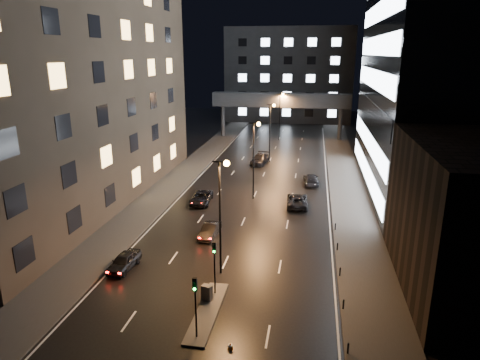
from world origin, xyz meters
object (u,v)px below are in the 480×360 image
Objects in this scene: car_toward_a at (297,200)px; car_away_b at (210,230)px; car_away_a at (124,261)px; car_toward_b at (311,179)px; car_away_c at (201,198)px; utility_cabinet at (207,292)px; car_away_d at (260,159)px.

car_away_b is at bearing 49.03° from car_toward_a.
car_away_a is 0.82× the size of car_toward_b.
car_away_c is at bearing 1.74° from car_toward_a.
car_away_c is (2.30, 17.97, -0.00)m from car_away_a.
car_away_c reaches higher than utility_cabinet.
car_away_d is at bearing 84.34° from car_away_a.
car_away_b is 0.76× the size of car_toward_a.
car_away_d is at bearing -72.89° from car_toward_a.
car_toward_a is (14.42, 18.92, 0.04)m from car_away_a.
car_away_b reaches higher than utility_cabinet.
car_away_d reaches higher than car_away_a.
car_toward_a is at bearing 0.79° from car_away_c.
car_toward_a is (12.12, 0.95, 0.04)m from car_away_c.
car_away_d reaches higher than car_toward_b.
car_away_a reaches higher than car_away_b.
car_toward_a reaches higher than utility_cabinet.
car_away_a is 9.95m from car_away_b.
utility_cabinet is (2.66, -11.83, 0.07)m from car_away_b.
car_away_c is 1.00× the size of car_toward_b.
car_toward_b is (16.00, 28.61, 0.03)m from car_away_a.
car_toward_b reaches higher than car_away_a.
utility_cabinet is at bearing -19.34° from car_away_a.
car_away_b is at bearing 59.79° from car_toward_b.
utility_cabinet is at bearing -73.84° from car_away_b.
car_away_c is 0.94× the size of car_toward_a.
car_away_d is 42.99m from utility_cabinet.
car_away_a is at bearing 49.96° from car_toward_a.
utility_cabinet is (6.21, -21.76, 0.04)m from car_away_c.
car_toward_b is at bearing 67.22° from car_away_b.
car_away_a is 1.01× the size of car_away_b.
car_away_a is 3.48× the size of utility_cabinet.
car_away_c is at bearing 87.35° from car_away_a.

